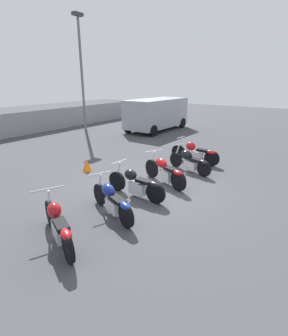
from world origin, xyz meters
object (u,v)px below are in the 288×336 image
motorcycle_slot_3 (165,171)px  parked_van (157,113)px  motorcycle_slot_0 (58,225)px  traffic_cone_near (87,165)px  motorcycle_slot_5 (195,153)px  light_pole_left (81,64)px  motorcycle_slot_2 (136,184)px  motorcycle_slot_4 (190,161)px  motorcycle_slot_1 (112,200)px

motorcycle_slot_3 → parked_van: 10.01m
motorcycle_slot_0 → traffic_cone_near: bearing=63.9°
motorcycle_slot_5 → light_pole_left: bearing=78.7°
motorcycle_slot_0 → motorcycle_slot_2: bearing=24.8°
motorcycle_slot_4 → motorcycle_slot_1: bearing=-164.7°
motorcycle_slot_5 → parked_van: parked_van is taller
motorcycle_slot_5 → traffic_cone_near: size_ratio=4.83×
motorcycle_slot_0 → motorcycle_slot_1: motorcycle_slot_0 is taller
light_pole_left → motorcycle_slot_3: 11.75m
motorcycle_slot_1 → motorcycle_slot_4: motorcycle_slot_1 is taller
motorcycle_slot_1 → motorcycle_slot_4: bearing=19.3°
motorcycle_slot_0 → traffic_cone_near: 4.73m
parked_van → traffic_cone_near: bearing=-73.7°
motorcycle_slot_2 → motorcycle_slot_5: motorcycle_slot_5 is taller
light_pole_left → motorcycle_slot_2: size_ratio=3.44×
motorcycle_slot_0 → motorcycle_slot_4: (5.84, -0.28, -0.01)m
motorcycle_slot_3 → motorcycle_slot_2: bearing=-165.1°
motorcycle_slot_3 → motorcycle_slot_1: bearing=-158.4°
light_pole_left → motorcycle_slot_1: bearing=-130.1°
motorcycle_slot_5 → traffic_cone_near: (-3.38, 2.98, -0.20)m
motorcycle_slot_0 → motorcycle_slot_3: size_ratio=1.01×
traffic_cone_near → parked_van: bearing=15.1°
motorcycle_slot_5 → parked_van: 7.72m
motorcycle_slot_3 → parked_van: parked_van is taller
motorcycle_slot_3 → light_pole_left: bearing=82.1°
motorcycle_slot_0 → parked_van: parked_van is taller
motorcycle_slot_5 → motorcycle_slot_3: bearing=-172.0°
light_pole_left → parked_van: 5.87m
motorcycle_slot_4 → motorcycle_slot_5: 1.22m
motorcycle_slot_4 → parked_van: parked_van is taller
motorcycle_slot_0 → motorcycle_slot_3: motorcycle_slot_3 is taller
motorcycle_slot_3 → parked_van: (8.30, 5.55, 0.74)m
light_pole_left → motorcycle_slot_3: (-5.48, -9.64, -3.87)m
motorcycle_slot_3 → motorcycle_slot_5: 2.82m
parked_van → motorcycle_slot_2: bearing=-59.8°
motorcycle_slot_0 → traffic_cone_near: size_ratio=4.39×
light_pole_left → motorcycle_slot_5: light_pole_left is taller
light_pole_left → motorcycle_slot_0: 14.11m
motorcycle_slot_0 → motorcycle_slot_5: bearing=24.6°
motorcycle_slot_4 → motorcycle_slot_5: bearing=32.0°
light_pole_left → motorcycle_slot_5: 10.57m
light_pole_left → motorcycle_slot_2: (-6.86, -9.48, -3.89)m
motorcycle_slot_2 → motorcycle_slot_4: bearing=-2.5°
motorcycle_slot_5 → motorcycle_slot_2: bearing=-175.4°
motorcycle_slot_1 → motorcycle_slot_4: size_ratio=1.00×
motorcycle_slot_5 → traffic_cone_near: bearing=143.1°
light_pole_left → motorcycle_slot_5: (-2.67, -9.47, -3.88)m
motorcycle_slot_1 → motorcycle_slot_5: motorcycle_slot_5 is taller
motorcycle_slot_2 → traffic_cone_near: 3.10m
light_pole_left → traffic_cone_near: size_ratio=15.76×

